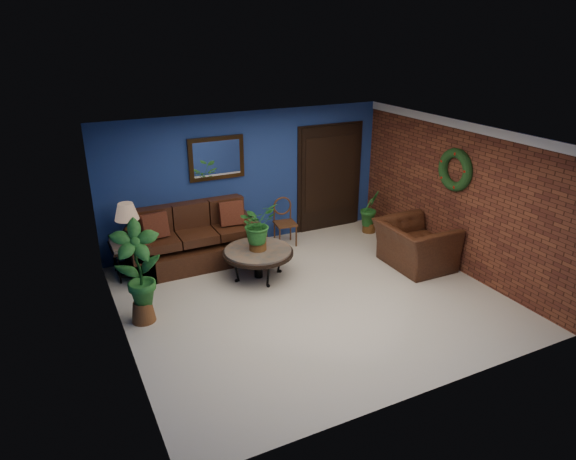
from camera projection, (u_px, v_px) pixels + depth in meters
name	position (u px, v px, depth m)	size (l,w,h in m)	color
floor	(311.00, 298.00, 7.92)	(5.50, 5.50, 0.00)	beige
wall_back	(248.00, 179.00, 9.53)	(5.50, 0.04, 2.50)	navy
wall_left	(117.00, 258.00, 6.32)	(0.04, 5.00, 2.50)	navy
wall_right_brick	(457.00, 196.00, 8.58)	(0.04, 5.00, 2.50)	brown
ceiling	(314.00, 137.00, 6.98)	(5.50, 5.00, 0.02)	silver
crown_molding	(464.00, 126.00, 8.12)	(0.03, 5.00, 0.14)	white
wall_mirror	(217.00, 158.00, 9.07)	(1.02, 0.06, 0.77)	#3C240F
closet_door	(330.00, 178.00, 10.30)	(1.44, 0.06, 2.18)	black
wreath	(455.00, 170.00, 8.43)	(0.72, 0.72, 0.16)	black
sofa	(195.00, 243.00, 9.03)	(2.30, 0.99, 1.04)	#462414
coffee_table	(258.00, 253.00, 8.41)	(1.16, 1.16, 0.50)	#4F4B45
end_table	(131.00, 250.00, 8.51)	(0.64, 0.64, 0.58)	#4F4B45
table_lamp	(127.00, 218.00, 8.30)	(0.39, 0.39, 0.65)	#3C240F
side_chair	(284.00, 218.00, 9.72)	(0.43, 0.43, 0.90)	#543018
armchair	(415.00, 245.00, 8.84)	(1.21, 1.05, 0.78)	#462414
coffee_plant	(257.00, 225.00, 8.23)	(0.73, 0.68, 0.79)	brown
floor_plant	(370.00, 210.00, 10.26)	(0.44, 0.38, 0.88)	brown
tall_plant	(138.00, 269.00, 7.01)	(0.71, 0.52, 1.50)	brown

